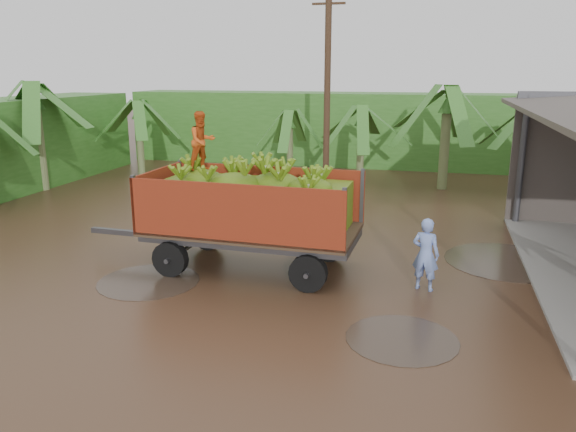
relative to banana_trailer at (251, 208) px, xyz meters
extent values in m
plane|color=black|center=(1.50, 0.37, -1.52)|extent=(100.00, 100.00, 0.00)
cube|color=#2D661E|center=(-0.50, 16.37, 0.28)|extent=(22.00, 3.00, 3.60)
cube|color=#47474C|center=(-3.50, 0.11, -0.90)|extent=(2.01, 0.20, 0.13)
imported|color=#C84D17|center=(-1.30, 0.21, 1.54)|extent=(0.85, 0.88, 1.43)
imported|color=#7690D7|center=(4.12, -0.36, -0.70)|extent=(0.68, 0.54, 1.64)
cylinder|color=#47301E|center=(0.22, 8.34, 2.26)|extent=(0.24, 0.24, 7.56)
cube|color=#47301E|center=(0.22, 8.34, 5.48)|extent=(1.20, 0.08, 0.08)
camera|label=1|loc=(4.15, -12.40, 3.22)|focal=35.00mm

